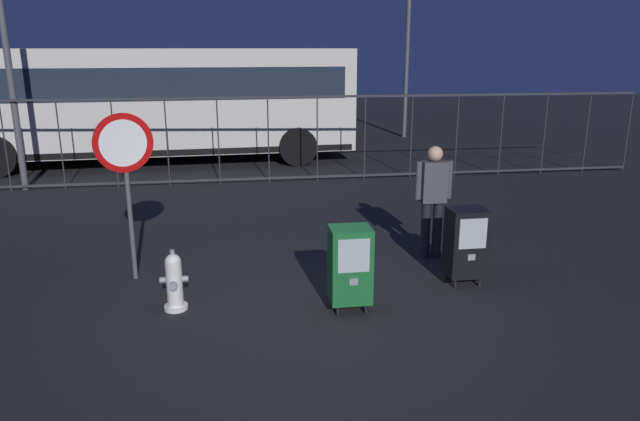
% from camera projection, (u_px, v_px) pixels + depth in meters
% --- Properties ---
extents(ground_plane, '(60.00, 60.00, 0.00)m').
position_uv_depth(ground_plane, '(310.00, 311.00, 6.94)').
color(ground_plane, black).
extents(fire_hydrant, '(0.33, 0.32, 0.75)m').
position_uv_depth(fire_hydrant, '(174.00, 282.00, 6.91)').
color(fire_hydrant, silver).
rests_on(fire_hydrant, ground_plane).
extents(newspaper_box_primary, '(0.48, 0.42, 1.02)m').
position_uv_depth(newspaper_box_primary, '(466.00, 242.00, 7.63)').
color(newspaper_box_primary, black).
rests_on(newspaper_box_primary, ground_plane).
extents(newspaper_box_secondary, '(0.48, 0.42, 1.02)m').
position_uv_depth(newspaper_box_secondary, '(350.00, 265.00, 6.84)').
color(newspaper_box_secondary, black).
rests_on(newspaper_box_secondary, ground_plane).
extents(stop_sign, '(0.71, 0.31, 2.23)m').
position_uv_depth(stop_sign, '(125.00, 162.00, 7.49)').
color(stop_sign, '#4C4F54').
rests_on(stop_sign, ground_plane).
extents(pedestrian, '(0.55, 0.22, 1.67)m').
position_uv_depth(pedestrian, '(433.00, 196.00, 8.49)').
color(pedestrian, black).
rests_on(pedestrian, ground_plane).
extents(fence_barrier, '(18.03, 0.04, 2.00)m').
position_uv_depth(fence_barrier, '(268.00, 139.00, 13.32)').
color(fence_barrier, '#2D2D33').
rests_on(fence_barrier, ground_plane).
extents(bus_near, '(10.60, 3.16, 3.00)m').
position_uv_depth(bus_near, '(154.00, 99.00, 15.57)').
color(bus_near, beige).
rests_on(bus_near, ground_plane).
extents(bus_far, '(10.55, 2.95, 3.00)m').
position_uv_depth(bus_far, '(178.00, 89.00, 19.46)').
color(bus_far, gold).
rests_on(bus_far, ground_plane).
extents(street_light_near_right, '(0.32, 0.32, 7.21)m').
position_uv_depth(street_light_near_right, '(409.00, 12.00, 19.43)').
color(street_light_near_right, '#4C4F54').
rests_on(street_light_near_right, ground_plane).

